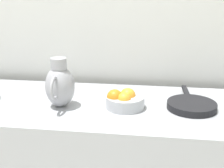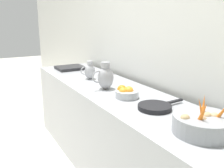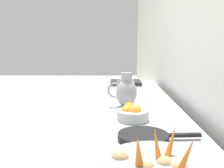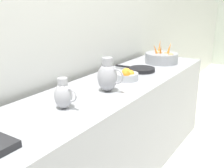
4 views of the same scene
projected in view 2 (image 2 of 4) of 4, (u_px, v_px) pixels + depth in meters
tile_wall_left at (196, 19)px, 1.97m from camera, size 0.10×9.60×3.00m
prep_counter at (115, 132)px, 2.46m from camera, size 0.66×2.88×0.86m
vegetable_colander at (203, 124)px, 1.45m from camera, size 0.35×0.35×0.24m
orange_bowl at (126, 93)px, 2.11m from camera, size 0.20×0.20×0.10m
metal_pitcher_tall at (105, 77)px, 2.35m from camera, size 0.21×0.15×0.25m
metal_pitcher_short at (90, 71)px, 2.74m from camera, size 0.17×0.12×0.20m
counter_sink_basin at (70, 68)px, 3.28m from camera, size 0.34×0.30×0.04m
skillet_on_counter at (155, 107)px, 1.85m from camera, size 0.41×0.25×0.03m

